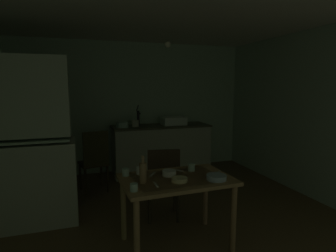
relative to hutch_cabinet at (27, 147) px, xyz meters
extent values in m
plane|color=brown|center=(1.63, -0.33, -0.93)|extent=(5.37, 5.37, 0.00)
cube|color=#ABCAB0|center=(1.63, 1.80, 0.30)|extent=(4.47, 0.10, 2.46)
cube|color=#AFC8B5|center=(3.86, -0.33, 0.30)|extent=(0.10, 4.26, 2.46)
cube|color=silver|center=(1.63, -0.33, 1.58)|extent=(4.47, 4.26, 0.10)
cube|color=#B3B9A5|center=(0.00, 0.00, -0.43)|extent=(1.07, 0.59, 0.99)
cube|color=#B3BEA8|center=(0.00, 0.00, 0.60)|extent=(0.99, 0.50, 0.91)
cube|color=#A8C3AB|center=(0.00, -0.03, 0.10)|extent=(0.97, 0.53, 0.02)
cube|color=#B3B9A5|center=(2.08, 1.43, -0.49)|extent=(1.80, 0.60, 0.88)
cube|color=#4D4F3B|center=(2.08, 1.43, -0.03)|extent=(1.83, 0.63, 0.03)
sphere|color=#2D2823|center=(1.81, 1.12, -0.44)|extent=(0.02, 0.02, 0.02)
cube|color=white|center=(2.32, 1.43, 0.06)|extent=(0.44, 0.34, 0.15)
cube|color=black|center=(2.32, 1.43, 0.13)|extent=(0.38, 0.28, 0.01)
cylinder|color=#232328|center=(1.65, 1.48, 0.12)|extent=(0.05, 0.05, 0.28)
cylinder|color=#232328|center=(1.65, 1.41, 0.22)|extent=(0.03, 0.12, 0.03)
cylinder|color=#272A30|center=(1.65, 1.54, 0.31)|extent=(0.02, 0.16, 0.12)
cylinder|color=#ADD1C1|center=(1.34, 1.38, 0.03)|extent=(0.22, 0.22, 0.10)
cylinder|color=beige|center=(1.58, 1.43, 0.04)|extent=(0.13, 0.13, 0.12)
cube|color=#957249|center=(1.50, -1.02, -0.22)|extent=(1.13, 0.75, 0.04)
cube|color=silver|center=(1.50, -1.02, -0.20)|extent=(0.88, 0.58, 0.00)
cylinder|color=#99744B|center=(1.02, -1.33, -0.58)|extent=(0.06, 0.06, 0.69)
cylinder|color=#956E47|center=(2.00, -1.30, -0.58)|extent=(0.06, 0.06, 0.69)
cylinder|color=olive|center=(1.00, -0.74, -0.58)|extent=(0.06, 0.06, 0.69)
cylinder|color=#906A4D|center=(1.98, -0.71, -0.58)|extent=(0.06, 0.06, 0.69)
cube|color=#332A19|center=(1.56, -0.36, -0.49)|extent=(0.48, 0.48, 0.03)
cube|color=#312519|center=(1.51, -0.54, -0.25)|extent=(0.38, 0.11, 0.46)
cylinder|color=#332A19|center=(1.76, -0.24, -0.72)|extent=(0.04, 0.04, 0.42)
cylinder|color=#332A19|center=(1.43, -0.16, -0.72)|extent=(0.04, 0.04, 0.42)
cylinder|color=#332A19|center=(1.68, -0.57, -0.72)|extent=(0.04, 0.04, 0.42)
cylinder|color=#332A19|center=(1.35, -0.49, -0.72)|extent=(0.04, 0.04, 0.42)
cube|color=#322812|center=(0.79, 0.82, -0.48)|extent=(0.47, 0.47, 0.03)
cube|color=#302D13|center=(0.82, 0.64, -0.21)|extent=(0.38, 0.10, 0.52)
cylinder|color=#322812|center=(0.92, 1.02, -0.71)|extent=(0.04, 0.04, 0.43)
cylinder|color=#322812|center=(0.59, 0.96, -0.71)|extent=(0.04, 0.04, 0.43)
cylinder|color=#322812|center=(0.99, 0.69, -0.71)|extent=(0.04, 0.04, 0.43)
cylinder|color=#322812|center=(0.65, 0.62, -0.71)|extent=(0.04, 0.04, 0.43)
cylinder|color=white|center=(1.45, -0.92, -0.18)|extent=(0.14, 0.14, 0.05)
cylinder|color=beige|center=(1.49, -1.13, -0.18)|extent=(0.16, 0.16, 0.04)
cylinder|color=#9EB2C6|center=(1.85, -1.20, -0.18)|extent=(0.20, 0.20, 0.05)
cylinder|color=#ADD1C1|center=(1.74, -0.85, -0.16)|extent=(0.08, 0.08, 0.08)
cylinder|color=#ADD1C1|center=(1.02, -0.80, -0.16)|extent=(0.07, 0.07, 0.08)
cylinder|color=#ADD1C1|center=(1.02, -1.24, -0.17)|extent=(0.07, 0.07, 0.07)
cylinder|color=white|center=(1.17, -0.78, -0.16)|extent=(0.07, 0.07, 0.08)
cylinder|color=olive|center=(1.15, -1.05, -0.11)|extent=(0.07, 0.07, 0.19)
cylinder|color=olive|center=(1.15, -1.05, 0.03)|extent=(0.03, 0.03, 0.07)
cube|color=silver|center=(1.95, -1.01, -0.20)|extent=(0.15, 0.13, 0.00)
cube|color=beige|center=(1.30, -0.84, -0.20)|extent=(0.10, 0.14, 0.00)
cube|color=beige|center=(1.59, -0.79, -0.20)|extent=(0.12, 0.13, 0.00)
cube|color=beige|center=(1.25, -1.15, -0.20)|extent=(0.03, 0.15, 0.00)
sphere|color=#F9EFCC|center=(1.74, -0.01, 1.25)|extent=(0.08, 0.08, 0.08)
camera|label=1|loc=(0.56, -3.60, 0.72)|focal=30.16mm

